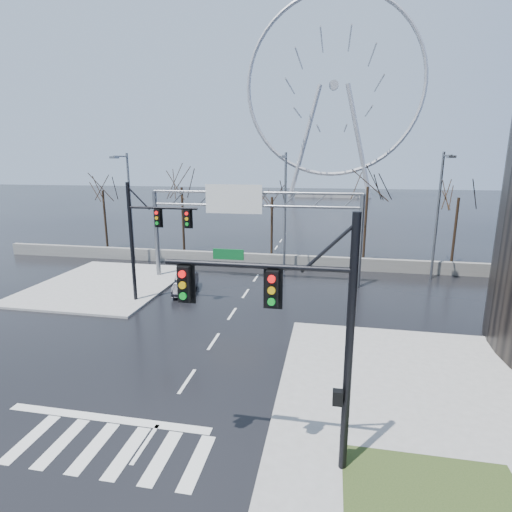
% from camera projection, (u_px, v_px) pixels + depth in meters
% --- Properties ---
extents(ground, '(260.00, 260.00, 0.00)m').
position_uv_depth(ground, '(187.00, 381.00, 17.28)').
color(ground, black).
rests_on(ground, ground).
extents(sidewalk_right_ext, '(12.00, 10.00, 0.15)m').
position_uv_depth(sidewalk_right_ext, '(421.00, 378.00, 17.36)').
color(sidewalk_right_ext, gray).
rests_on(sidewalk_right_ext, ground).
extents(sidewalk_far, '(10.00, 12.00, 0.15)m').
position_uv_depth(sidewalk_far, '(106.00, 284.00, 30.73)').
color(sidewalk_far, gray).
rests_on(sidewalk_far, ground).
extents(grass_strip, '(5.00, 4.00, 0.02)m').
position_uv_depth(grass_strip, '(437.00, 506.00, 10.83)').
color(grass_strip, '#293A18').
rests_on(grass_strip, sidewalk_near).
extents(barrier_wall, '(52.00, 0.50, 1.10)m').
position_uv_depth(barrier_wall, '(264.00, 260.00, 36.27)').
color(barrier_wall, slate).
rests_on(barrier_wall, ground).
extents(signal_mast_near, '(5.52, 0.41, 8.00)m').
position_uv_depth(signal_mast_near, '(302.00, 320.00, 11.36)').
color(signal_mast_near, black).
rests_on(signal_mast_near, ground).
extents(signal_mast_far, '(4.72, 0.41, 8.00)m').
position_uv_depth(signal_mast_far, '(147.00, 232.00, 25.80)').
color(signal_mast_far, black).
rests_on(signal_mast_far, ground).
extents(sign_gantry, '(16.36, 0.40, 7.60)m').
position_uv_depth(sign_gantry, '(249.00, 216.00, 30.45)').
color(sign_gantry, slate).
rests_on(sign_gantry, ground).
extents(streetlight_left, '(0.50, 2.55, 10.00)m').
position_uv_depth(streetlight_left, '(128.00, 201.00, 35.46)').
color(streetlight_left, slate).
rests_on(streetlight_left, ground).
extents(streetlight_mid, '(0.50, 2.55, 10.00)m').
position_uv_depth(streetlight_mid, '(285.00, 204.00, 32.92)').
color(streetlight_mid, slate).
rests_on(streetlight_mid, ground).
extents(streetlight_right, '(0.50, 2.55, 10.00)m').
position_uv_depth(streetlight_right, '(439.00, 207.00, 30.74)').
color(streetlight_right, slate).
rests_on(streetlight_right, ground).
extents(tree_far_left, '(3.50, 3.50, 7.00)m').
position_uv_depth(tree_far_left, '(103.00, 197.00, 42.20)').
color(tree_far_left, black).
rests_on(tree_far_left, ground).
extents(tree_left, '(3.75, 3.75, 7.50)m').
position_uv_depth(tree_left, '(182.00, 195.00, 40.00)').
color(tree_left, black).
rests_on(tree_left, ground).
extents(tree_center, '(3.25, 3.25, 6.50)m').
position_uv_depth(tree_center, '(272.00, 204.00, 39.50)').
color(tree_center, black).
rests_on(tree_center, ground).
extents(tree_right, '(3.90, 3.90, 7.80)m').
position_uv_depth(tree_right, '(367.00, 196.00, 36.67)').
color(tree_right, black).
rests_on(tree_right, ground).
extents(tree_far_right, '(3.40, 3.40, 6.80)m').
position_uv_depth(tree_far_right, '(458.00, 205.00, 35.88)').
color(tree_far_right, black).
rests_on(tree_far_right, ground).
extents(ferris_wheel, '(45.00, 6.00, 50.91)m').
position_uv_depth(ferris_wheel, '(333.00, 93.00, 101.13)').
color(ferris_wheel, gray).
rests_on(ferris_wheel, ground).
extents(car, '(2.11, 4.13, 1.30)m').
position_uv_depth(car, '(186.00, 283.00, 28.97)').
color(car, black).
rests_on(car, ground).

